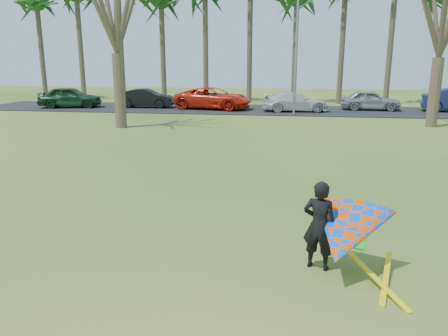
# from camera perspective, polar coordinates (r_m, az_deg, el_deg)

# --- Properties ---
(ground) EXTENTS (100.00, 100.00, 0.00)m
(ground) POSITION_cam_1_polar(r_m,az_deg,el_deg) (10.11, -1.69, -8.82)
(ground) COLOR #1D5211
(ground) RESTS_ON ground
(parking_strip) EXTENTS (46.00, 7.00, 0.06)m
(parking_strip) POSITION_cam_1_polar(r_m,az_deg,el_deg) (34.42, 5.69, 7.58)
(parking_strip) COLOR black
(parking_strip) RESTS_ON ground
(palm_0) EXTENTS (4.84, 4.84, 10.84)m
(palm_0) POSITION_cam_1_polar(r_m,az_deg,el_deg) (46.90, -23.31, 19.49)
(palm_0) COLOR #453829
(palm_0) RESTS_ON ground
(bare_tree_left) EXTENTS (6.60, 6.60, 9.70)m
(bare_tree_left) POSITION_cam_1_polar(r_m,az_deg,el_deg) (26.19, -14.14, 20.29)
(bare_tree_left) COLOR brown
(bare_tree_left) RESTS_ON ground
(bare_tree_right) EXTENTS (6.27, 6.27, 9.21)m
(bare_tree_right) POSITION_cam_1_polar(r_m,az_deg,el_deg) (28.53, 26.83, 18.00)
(bare_tree_right) COLOR #47392B
(bare_tree_right) RESTS_ON ground
(streetlight) EXTENTS (2.28, 0.18, 8.00)m
(streetlight) POSITION_cam_1_polar(r_m,az_deg,el_deg) (31.17, 9.71, 14.94)
(streetlight) COLOR gray
(streetlight) RESTS_ON ground
(car_0) EXTENTS (5.21, 3.05, 1.66)m
(car_0) POSITION_cam_1_polar(r_m,az_deg,el_deg) (37.70, -19.45, 8.74)
(car_0) COLOR #16381F
(car_0) RESTS_ON parking_strip
(car_1) EXTENTS (4.56, 1.76, 1.48)m
(car_1) POSITION_cam_1_polar(r_m,az_deg,el_deg) (36.15, -10.14, 8.97)
(car_1) COLOR black
(car_1) RESTS_ON parking_strip
(car_2) EXTENTS (6.37, 3.81, 1.66)m
(car_2) POSITION_cam_1_polar(r_m,az_deg,el_deg) (34.55, -1.41, 9.10)
(car_2) COLOR red
(car_2) RESTS_ON parking_strip
(car_3) EXTENTS (5.09, 2.63, 1.41)m
(car_3) POSITION_cam_1_polar(r_m,az_deg,el_deg) (33.41, 9.27, 8.54)
(car_3) COLOR silver
(car_3) RESTS_ON parking_strip
(car_4) EXTENTS (4.54, 2.12, 1.50)m
(car_4) POSITION_cam_1_polar(r_m,az_deg,el_deg) (35.62, 18.59, 8.41)
(car_4) COLOR gray
(car_4) RESTS_ON parking_strip
(kite_flyer) EXTENTS (2.13, 2.39, 2.02)m
(kite_flyer) POSITION_cam_1_polar(r_m,az_deg,el_deg) (8.37, 15.19, -8.08)
(kite_flyer) COLOR black
(kite_flyer) RESTS_ON ground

